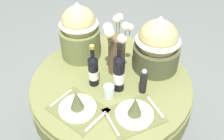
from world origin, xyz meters
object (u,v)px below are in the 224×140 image
Objects in this scene: place_setting_right at (135,111)px; dining_table at (111,95)px; place_setting_left at (77,105)px; tumbler_near_left at (109,92)px; gift_tub_back_right at (158,42)px; pepper_mill at (143,82)px; flower_vase at (117,49)px; wine_bottle_centre at (119,73)px; wine_bottle_left at (93,70)px; gift_tub_back_left at (79,29)px.

dining_table is at bearing 128.55° from place_setting_right.
tumbler_near_left is (0.17, 0.16, 0.00)m from place_setting_left.
dining_table is at bearing -139.53° from gift_tub_back_right.
pepper_mill is at bearing -99.55° from gift_tub_back_right.
tumbler_near_left is at bearing -123.63° from gift_tub_back_right.
pepper_mill is (0.02, 0.22, 0.04)m from place_setting_right.
place_setting_right is 0.46m from flower_vase.
dining_table is 0.39m from place_setting_left.
wine_bottle_centre reaches higher than dining_table.
place_setting_right reaches higher than tumbler_near_left.
pepper_mill is at bearing -11.79° from dining_table.
gift_tub_back_right is at bearing 56.37° from tumbler_near_left.
wine_bottle_left is 0.77× the size of gift_tub_back_right.
tumbler_near_left is (0.13, -0.10, -0.08)m from wine_bottle_left.
gift_tub_back_left reaches higher than pepper_mill.
wine_bottle_centre is 0.88× the size of gift_tub_back_right.
wine_bottle_left is (-0.11, -0.05, 0.26)m from dining_table.
tumbler_near_left reaches higher than dining_table.
gift_tub_back_left is (-0.32, 0.40, 0.19)m from tumbler_near_left.
place_setting_right is 0.28m from wine_bottle_centre.
pepper_mill reaches higher than place_setting_right.
flower_vase is 0.19m from wine_bottle_centre.
gift_tub_back_right is (0.27, 0.13, 0.01)m from flower_vase.
place_setting_right is (0.22, -0.27, 0.19)m from dining_table.
pepper_mill is at bearing -28.87° from gift_tub_back_left.
flower_vase is at bearing -23.72° from gift_tub_back_left.
wine_bottle_centre is (0.21, 0.25, 0.10)m from place_setting_left.
flower_vase is 1.04× the size of gift_tub_back_left.
pepper_mill is 0.63m from gift_tub_back_left.
wine_bottle_left is (-0.13, -0.16, -0.09)m from flower_vase.
wine_bottle_centre is 3.93× the size of tumbler_near_left.
wine_bottle_centre is (0.05, -0.17, -0.07)m from flower_vase.
place_setting_left is 0.36m from place_setting_right.
gift_tub_back_right reaches higher than wine_bottle_left.
gift_tub_back_right is at bearing 80.45° from pepper_mill.
gift_tub_back_right is (0.28, 0.24, 0.36)m from dining_table.
place_setting_left is 0.46m from pepper_mill.
wine_bottle_left is (-0.33, 0.22, 0.08)m from place_setting_right.
pepper_mill is at bearing 25.57° from tumbler_near_left.
gift_tub_back_right is at bearing 36.59° from wine_bottle_left.
tumbler_near_left is 0.50m from gift_tub_back_right.
place_setting_left is 0.98× the size of gift_tub_back_right.
wine_bottle_centre is (0.07, -0.06, 0.29)m from dining_table.
place_setting_left is at bearing -97.69° from wine_bottle_left.
place_setting_right is 0.90× the size of flower_vase.
place_setting_right is 2.16× the size of pepper_mill.
dining_table is 2.57× the size of gift_tub_back_left.
flower_vase is 1.44× the size of wine_bottle_left.
flower_vase is at bearing 68.85° from place_setting_left.
wine_bottle_left is at bearing -143.41° from gift_tub_back_right.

